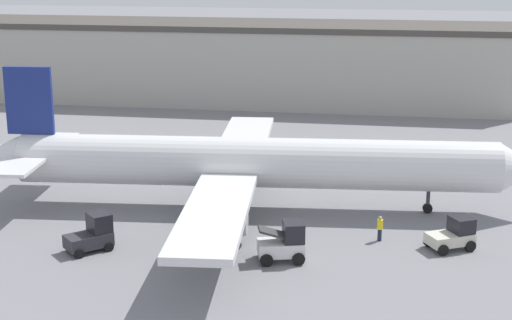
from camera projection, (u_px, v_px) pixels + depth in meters
ground_plane at (256, 208)px, 58.69m from camera, size 400.00×400.00×0.00m
terminal_building at (223, 62)px, 98.92m from camera, size 71.35×13.14×9.93m
airplane at (243, 163)px, 57.85m from camera, size 42.37×35.70×10.46m
ground_crew_worker at (380, 228)px, 51.96m from camera, size 0.38×0.38×1.72m
baggage_tug at (453, 234)px, 50.61m from camera, size 3.36×3.04×2.08m
belt_loader_truck at (284, 243)px, 48.62m from camera, size 3.22×2.68×2.50m
pushback_tug at (92, 234)px, 50.33m from camera, size 3.21×3.21×2.38m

